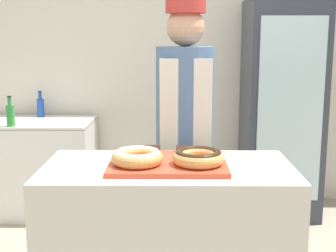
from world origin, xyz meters
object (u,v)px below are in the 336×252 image
Objects in this scene: brownie_back_right at (185,150)px; bottle_blue at (41,107)px; brownie_back_left at (152,150)px; chest_freezer at (36,166)px; baker_person at (185,136)px; donut_light_glaze at (137,156)px; donut_chocolate_glaze at (198,157)px; beverage_fridge at (281,110)px; bottle_green at (10,115)px; serving_tray at (168,163)px.

bottle_blue reaches higher than brownie_back_right.
brownie_back_left is 0.09× the size of chest_freezer.
baker_person is (0.01, 0.45, -0.02)m from brownie_back_right.
donut_chocolate_glaze is at bearing 0.00° from donut_light_glaze.
brownie_back_left is 2.01m from chest_freezer.
baker_person is 0.95× the size of beverage_fridge.
bottle_blue is at bearing 173.87° from beverage_fridge.
baker_person reaches higher than donut_chocolate_glaze.
baker_person is at bearing 88.35° from brownie_back_right.
baker_person is 1.42m from beverage_fridge.
baker_person is at bearing 70.07° from donut_light_glaze.
baker_person reaches higher than donut_light_glaze.
donut_chocolate_glaze is 2.43m from bottle_blue.
beverage_fridge reaches higher than baker_person.
brownie_back_left is 0.38× the size of bottle_blue.
bottle_green reaches higher than chest_freezer.
donut_light_glaze is at bearing 180.00° from donut_chocolate_glaze.
beverage_fridge is 2.20m from chest_freezer.
donut_chocolate_glaze is 0.14× the size of baker_person.
serving_tray is at bearing -59.21° from bottle_blue.
donut_light_glaze is 2.79× the size of brownie_back_right.
bottle_blue reaches higher than donut_chocolate_glaze.
beverage_fridge reaches higher than bottle_blue.
baker_person is at bearing 80.81° from serving_tray.
chest_freezer is (-1.10, 1.59, -0.54)m from brownie_back_left.
bottle_blue is at bearing 116.90° from donut_light_glaze.
donut_chocolate_glaze is 0.23m from brownie_back_right.
donut_chocolate_glaze reaches higher than serving_tray.
donut_chocolate_glaze is 0.14× the size of beverage_fridge.
brownie_back_right is at bearing -51.35° from chest_freezer.
serving_tray is 6.37× the size of brownie_back_left.
bottle_blue is (-1.09, 1.81, -0.04)m from brownie_back_left.
serving_tray is at bearing 158.11° from donut_chocolate_glaze.
donut_chocolate_glaze reaches higher than brownie_back_right.
brownie_back_right is at bearing 104.71° from donut_chocolate_glaze.
bottle_green is at bearing 126.25° from donut_light_glaze.
donut_light_glaze is at bearing -53.75° from bottle_green.
serving_tray is at bearing -49.36° from bottle_green.
donut_light_glaze is 2.12m from beverage_fridge.
donut_light_glaze is 2.29m from bottle_blue.
donut_chocolate_glaze is 1.06× the size of bottle_blue.
brownie_back_left is at bearing -112.38° from baker_person.
serving_tray is at bearing -117.90° from brownie_back_right.
chest_freezer is 4.31× the size of bottle_blue.
brownie_back_left is at bearing -48.06° from bottle_green.
serving_tray is 2.28× the size of donut_light_glaze.
baker_person reaches higher than serving_tray.
serving_tray is at bearing -118.69° from beverage_fridge.
donut_light_glaze is 0.32m from brownie_back_right.
brownie_back_left and brownie_back_right have the same top height.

